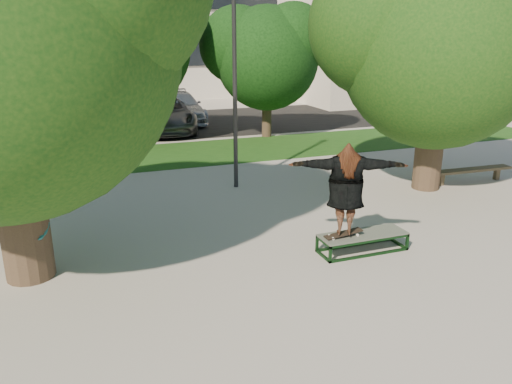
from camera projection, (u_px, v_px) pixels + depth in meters
name	position (u px, v px, depth m)	size (l,w,h in m)	color
ground	(268.00, 263.00, 9.51)	(120.00, 120.00, 0.00)	gray
grass_strip	(198.00, 153.00, 18.33)	(30.00, 4.00, 0.02)	#174313
asphalt_strip	(145.00, 126.00, 23.81)	(40.00, 8.00, 0.01)	black
tree_right	(436.00, 37.00, 12.99)	(6.24, 5.33, 6.51)	#38281E
bg_tree_mid	(124.00, 39.00, 18.73)	(5.76, 4.92, 6.24)	#38281E
bg_tree_right	(265.00, 52.00, 20.26)	(5.04, 4.31, 5.43)	#38281E
lamppost	(235.00, 74.00, 13.36)	(0.25, 0.15, 6.11)	#2D2D30
side_building	(395.00, 37.00, 33.92)	(15.00, 10.00, 8.00)	silver
grind_box	(362.00, 242.00, 10.01)	(1.80, 0.60, 0.38)	black
skater_rig	(346.00, 189.00, 9.51)	(2.27, 1.44, 1.88)	white
bystander	(36.00, 240.00, 8.67)	(0.55, 0.36, 1.51)	#1B5C66
bench	(470.00, 171.00, 14.62)	(2.71, 0.48, 0.41)	brown
car_silver_a	(65.00, 113.00, 22.28)	(1.90, 4.72, 1.61)	#AFAFB4
car_dark	(69.00, 121.00, 20.79)	(1.55, 4.45, 1.47)	black
car_grey	(163.00, 114.00, 22.32)	(2.52, 5.46, 1.52)	#5B5B60
car_silver_b	(179.00, 107.00, 24.63)	(2.03, 5.00, 1.45)	#B8B8BD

